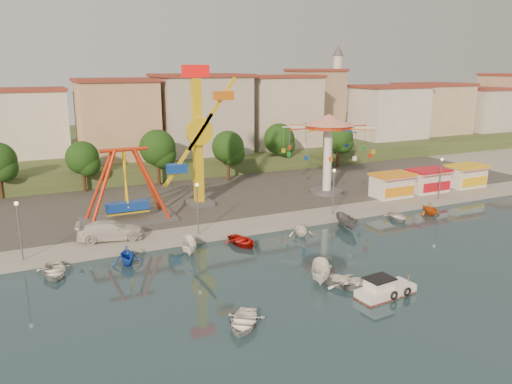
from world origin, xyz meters
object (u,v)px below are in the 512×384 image
kamikaze_tower (201,140)px  van (111,230)px  pirate_ship_ride (126,187)px  wave_swinger (328,136)px  rowboat_a (350,282)px  skiff (321,273)px  cabin_motorboat (384,291)px

kamikaze_tower → van: 16.06m
pirate_ship_ride → wave_swinger: (26.31, 1.07, 3.80)m
rowboat_a → skiff: (-1.55, 1.84, 0.35)m
van → cabin_motorboat: bearing=-130.3°
pirate_ship_ride → kamikaze_tower: bearing=14.4°
cabin_motorboat → van: (-16.74, 20.23, 1.07)m
wave_swinger → cabin_motorboat: wave_swinger is taller
pirate_ship_ride → wave_swinger: bearing=2.3°
wave_swinger → van: size_ratio=1.84×
wave_swinger → cabin_motorboat: bearing=-114.7°
pirate_ship_ride → van: pirate_ship_ride is taller
wave_swinger → van: (-29.03, -6.52, -6.68)m
cabin_motorboat → rowboat_a: 2.80m
kamikaze_tower → rowboat_a: bearing=-82.8°
kamikaze_tower → rowboat_a: kamikaze_tower is taller
kamikaze_tower → van: size_ratio=2.61×
rowboat_a → van: van is taller
pirate_ship_ride → skiff: pirate_ship_ride is taller
cabin_motorboat → kamikaze_tower: bearing=93.4°
cabin_motorboat → van: van is taller
pirate_ship_ride → cabin_motorboat: pirate_ship_ride is taller
wave_swinger → pirate_ship_ride: bearing=-177.7°
kamikaze_tower → skiff: size_ratio=4.11×
pirate_ship_ride → van: (-2.71, -5.45, -2.88)m
rowboat_a → skiff: bearing=90.2°
skiff → van: van is taller
pirate_ship_ride → van: 6.73m
skiff → pirate_ship_ride: bearing=150.1°
rowboat_a → cabin_motorboat: bearing=-100.4°
pirate_ship_ride → rowboat_a: pirate_ship_ride is taller
cabin_motorboat → wave_swinger: bearing=59.4°
cabin_motorboat → skiff: bearing=118.5°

